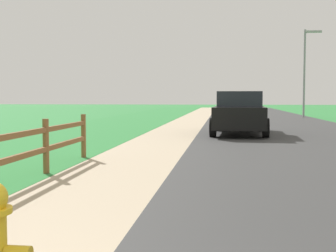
# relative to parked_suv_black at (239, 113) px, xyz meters

# --- Properties ---
(ground_plane) EXTENTS (120.00, 120.00, 0.00)m
(ground_plane) POSITION_rel_parked_suv_black_xyz_m (-1.55, 8.80, -0.79)
(ground_plane) COLOR #30843C
(road_asphalt) EXTENTS (7.00, 66.00, 0.01)m
(road_asphalt) POSITION_rel_parked_suv_black_xyz_m (1.95, 10.80, -0.78)
(road_asphalt) COLOR #3A3A3A
(road_asphalt) RESTS_ON ground
(curb_concrete) EXTENTS (6.00, 66.00, 0.01)m
(curb_concrete) POSITION_rel_parked_suv_black_xyz_m (-4.55, 10.80, -0.78)
(curb_concrete) COLOR tan
(curb_concrete) RESTS_ON ground
(grass_verge) EXTENTS (5.00, 66.00, 0.00)m
(grass_verge) POSITION_rel_parked_suv_black_xyz_m (-6.05, 10.80, -0.78)
(grass_verge) COLOR #30843C
(grass_verge) RESTS_ON ground
(parked_suv_black) EXTENTS (2.14, 4.87, 1.58)m
(parked_suv_black) POSITION_rel_parked_suv_black_xyz_m (0.00, 0.00, 0.00)
(parked_suv_black) COLOR black
(parked_suv_black) RESTS_ON ground
(street_lamp) EXTENTS (1.17, 0.20, 5.99)m
(street_lamp) POSITION_rel_parked_suv_black_xyz_m (5.00, 14.82, 2.80)
(street_lamp) COLOR gray
(street_lamp) RESTS_ON ground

